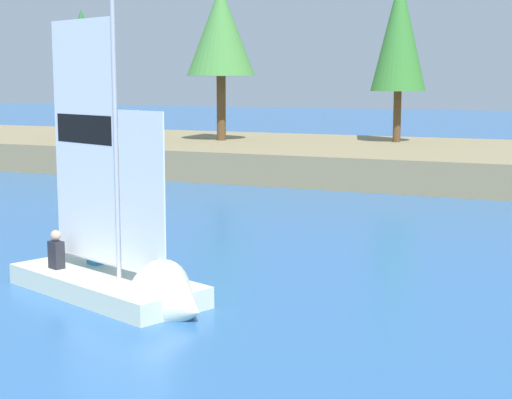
{
  "coord_description": "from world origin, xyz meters",
  "views": [
    {
      "loc": [
        6.37,
        -4.02,
        3.88
      ],
      "look_at": [
        -0.97,
        12.42,
        1.2
      ],
      "focal_mm": 56.87,
      "sensor_mm": 36.0,
      "label": 1
    }
  ],
  "objects_px": {
    "shoreline_tree_midleft": "(221,32)",
    "shoreline_tree_centre": "(399,33)",
    "shoreline_tree_left": "(82,44)",
    "sailboat": "(134,281)"
  },
  "relations": [
    {
      "from": "shoreline_tree_midleft",
      "to": "shoreline_tree_centre",
      "type": "distance_m",
      "value": 7.71
    },
    {
      "from": "shoreline_tree_left",
      "to": "shoreline_tree_centre",
      "type": "bearing_deg",
      "value": 13.21
    },
    {
      "from": "shoreline_tree_left",
      "to": "sailboat",
      "type": "xyz_separation_m",
      "value": [
        15.19,
        -19.61,
        -5.07
      ]
    },
    {
      "from": "shoreline_tree_midleft",
      "to": "sailboat",
      "type": "height_order",
      "value": "shoreline_tree_midleft"
    },
    {
      "from": "shoreline_tree_midleft",
      "to": "sailboat",
      "type": "relative_size",
      "value": 1.14
    },
    {
      "from": "shoreline_tree_midleft",
      "to": "sailboat",
      "type": "bearing_deg",
      "value": -67.42
    },
    {
      "from": "shoreline_tree_left",
      "to": "shoreline_tree_midleft",
      "type": "xyz_separation_m",
      "value": [
        6.59,
        1.08,
        0.47
      ]
    },
    {
      "from": "shoreline_tree_midleft",
      "to": "shoreline_tree_left",
      "type": "bearing_deg",
      "value": -170.68
    },
    {
      "from": "shoreline_tree_centre",
      "to": "sailboat",
      "type": "xyz_separation_m",
      "value": [
        1.22,
        -22.88,
        -5.41
      ]
    },
    {
      "from": "shoreline_tree_left",
      "to": "sailboat",
      "type": "bearing_deg",
      "value": -52.23
    }
  ]
}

